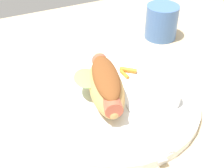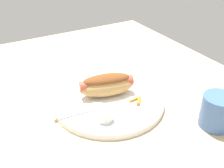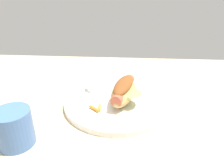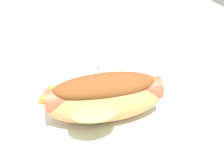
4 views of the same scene
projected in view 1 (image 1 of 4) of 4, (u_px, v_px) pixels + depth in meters
ground_plane at (119, 100)px, 56.52cm from camera, size 120.00×90.00×1.80cm
plate at (117, 101)px, 53.93cm from camera, size 30.65×30.65×1.60cm
hot_dog at (106, 84)px, 51.07cm from camera, size 10.34×16.40×6.31cm
sauce_ramekin at (169, 97)px, 51.41cm from camera, size 4.04×4.04×2.68cm
fork at (151, 122)px, 48.25cm from camera, size 2.38×14.29×0.40cm
knife at (145, 130)px, 46.84cm from camera, size 2.75×13.19×0.36cm
carrot_garnish at (127, 71)px, 59.15cm from camera, size 3.40×3.72×0.95cm
drinking_cup at (162, 22)px, 71.89cm from camera, size 8.00×8.00×8.39cm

